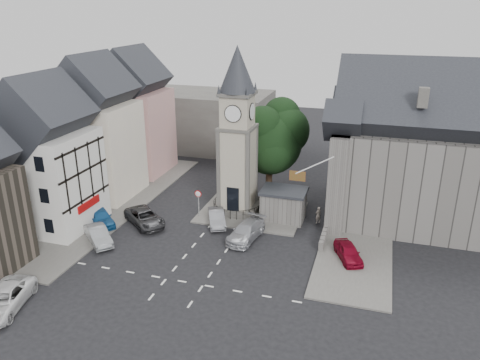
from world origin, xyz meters
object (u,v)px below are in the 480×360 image
(car_west_blue, at_px, (100,217))
(car_east_red, at_px, (348,252))
(pedestrian, at_px, (318,215))
(stone_shelter, at_px, (284,204))
(clock_tower, at_px, (237,133))

(car_west_blue, relative_size, car_east_red, 1.15)
(car_east_red, bearing_deg, pedestrian, 95.36)
(stone_shelter, xyz_separation_m, car_east_red, (6.70, -5.99, -0.87))
(stone_shelter, xyz_separation_m, car_west_blue, (-16.30, -6.27, -0.77))
(car_east_red, bearing_deg, clock_tower, 127.24)
(clock_tower, height_order, car_east_red, clock_tower)
(clock_tower, relative_size, stone_shelter, 3.78)
(car_west_blue, distance_m, car_east_red, 23.00)
(car_west_blue, height_order, car_east_red, car_west_blue)
(clock_tower, xyz_separation_m, pedestrian, (8.16, -0.39, -7.29))
(stone_shelter, relative_size, car_west_blue, 0.94)
(car_east_red, distance_m, pedestrian, 6.95)
(clock_tower, height_order, stone_shelter, clock_tower)
(clock_tower, distance_m, pedestrian, 10.95)
(car_east_red, relative_size, pedestrian, 2.37)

